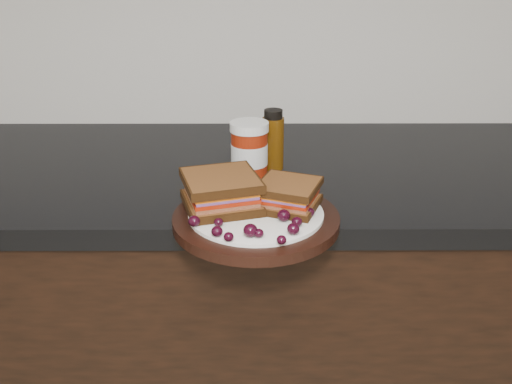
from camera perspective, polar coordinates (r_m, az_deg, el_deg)
base_cabinets at (r=1.46m, az=-6.83°, el=-14.69°), size 3.96×0.58×0.86m
countertop at (r=1.24m, az=-7.83°, el=1.86°), size 3.98×0.60×0.04m
plate at (r=0.96m, az=-0.00°, el=-2.79°), size 0.28×0.28×0.02m
sandwich_left at (r=0.96m, az=-3.50°, el=0.05°), size 0.15×0.15×0.06m
sandwich_right at (r=0.96m, az=3.24°, el=-0.30°), size 0.13×0.13×0.04m
grape_0 at (r=0.91m, az=-6.20°, el=-2.90°), size 0.02×0.02×0.02m
grape_1 at (r=0.90m, az=-3.76°, el=-3.04°), size 0.02×0.02×0.01m
grape_2 at (r=0.87m, az=-3.92°, el=-3.95°), size 0.02×0.02×0.02m
grape_3 at (r=0.86m, az=-2.75°, el=-4.50°), size 0.02×0.02×0.01m
grape_4 at (r=0.87m, az=-0.56°, el=-3.86°), size 0.02×0.02×0.02m
grape_5 at (r=0.87m, az=0.29°, el=-4.14°), size 0.02×0.02×0.01m
grape_6 at (r=0.85m, az=2.56°, el=-4.80°), size 0.02×0.02×0.01m
grape_7 at (r=0.88m, az=3.75°, el=-3.70°), size 0.02×0.02×0.02m
grape_8 at (r=0.90m, az=4.11°, el=-3.00°), size 0.02×0.02×0.02m
grape_9 at (r=0.92m, az=2.80°, el=-2.35°), size 0.02×0.02×0.02m
grape_10 at (r=0.94m, az=5.37°, el=-2.02°), size 0.02×0.02×0.02m
grape_11 at (r=0.95m, az=4.26°, el=-1.55°), size 0.02×0.02×0.02m
grape_12 at (r=0.96m, az=4.30°, el=-1.12°), size 0.02×0.02×0.02m
grape_13 at (r=1.00m, az=3.10°, el=-0.03°), size 0.02×0.02×0.02m
grape_14 at (r=0.99m, az=-2.77°, el=-0.51°), size 0.02×0.02×0.01m
grape_15 at (r=0.96m, az=-2.54°, el=-1.24°), size 0.02×0.02×0.02m
grape_16 at (r=0.96m, az=-4.52°, el=-1.14°), size 0.02×0.02×0.02m
grape_17 at (r=0.94m, az=-5.11°, el=-1.99°), size 0.02×0.02×0.02m
grape_18 at (r=1.00m, az=-3.64°, el=-0.17°), size 0.02×0.02×0.02m
grape_19 at (r=0.97m, az=-3.68°, el=-0.82°), size 0.02×0.02×0.02m
grape_20 at (r=0.94m, az=-3.77°, el=-1.94°), size 0.02×0.02×0.02m
condiment_jar at (r=1.14m, az=-0.67°, el=4.25°), size 0.10×0.10×0.11m
oil_bottle at (r=1.18m, az=1.71°, el=5.27°), size 0.05×0.05×0.13m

